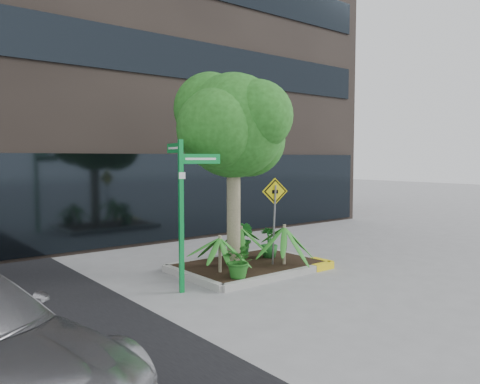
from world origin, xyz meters
TOP-DOWN VIEW (x-y plane):
  - ground at (0.00, 0.00)m, footprint 80.00×80.00m
  - building at (0.50, 8.50)m, footprint 18.00×8.00m
  - planter at (0.23, 0.27)m, footprint 3.35×2.36m
  - tree at (-0.20, 0.40)m, footprint 3.01×2.67m
  - palm_front at (0.75, -0.29)m, footprint 1.03×1.03m
  - palm_left at (-0.84, 0.03)m, footprint 0.89×0.89m
  - palm_back at (0.40, 0.85)m, footprint 0.88×0.88m
  - shrub_a at (-0.83, -0.55)m, footprint 0.94×0.94m
  - shrub_b at (0.99, 0.48)m, footprint 0.59×0.59m
  - shrub_c at (-0.50, -0.36)m, footprint 0.41×0.41m
  - shrub_d at (0.66, 1.03)m, footprint 0.52×0.52m
  - street_sign_post at (-1.93, -0.26)m, footprint 0.85×0.98m
  - cattle_sign at (0.52, -0.20)m, footprint 0.58×0.24m

SIDE VIEW (x-z plane):
  - ground at x=0.00m, z-range 0.00..0.00m
  - planter at x=0.23m, z-range 0.03..0.18m
  - shrub_c at x=-0.50m, z-range 0.15..0.77m
  - shrub_a at x=-0.83m, z-range 0.15..0.89m
  - shrub_b at x=0.99m, z-range 0.15..0.90m
  - shrub_d at x=0.66m, z-range 0.15..0.99m
  - palm_back at x=0.40m, z-range 0.39..1.38m
  - palm_left at x=-0.84m, z-range 0.39..1.38m
  - palm_front at x=0.75m, z-range 0.43..1.58m
  - cattle_sign at x=0.52m, z-range 0.50..2.49m
  - street_sign_post at x=-1.93m, z-range 0.35..3.28m
  - tree at x=-0.20m, z-range 1.04..5.55m
  - building at x=0.50m, z-range 0.00..15.00m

